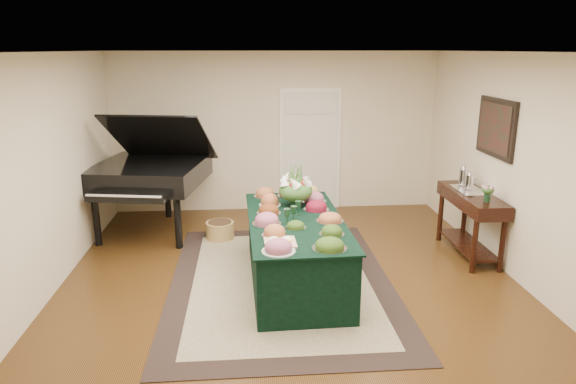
{
  "coord_description": "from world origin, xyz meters",
  "views": [
    {
      "loc": [
        -0.49,
        -5.69,
        2.73
      ],
      "look_at": [
        0.0,
        0.3,
        1.05
      ],
      "focal_mm": 32.0,
      "sensor_mm": 36.0,
      "label": 1
    }
  ],
  "objects": [
    {
      "name": "buffet_table",
      "position": [
        0.07,
        -0.01,
        0.4
      ],
      "size": [
        1.16,
        2.35,
        0.8
      ],
      "color": "black",
      "rests_on": "ground"
    },
    {
      "name": "pink_bouquet",
      "position": [
        2.5,
        0.24,
        1.03
      ],
      "size": [
        0.18,
        0.18,
        0.22
      ],
      "color": "black",
      "rests_on": "mahogany_sideboard"
    },
    {
      "name": "floral_centerpiece",
      "position": [
        0.11,
        0.51,
        1.06
      ],
      "size": [
        0.44,
        0.44,
        0.44
      ],
      "color": "black",
      "rests_on": "buffet_table"
    },
    {
      "name": "green_goblets",
      "position": [
        0.03,
        -0.02,
        0.89
      ],
      "size": [
        0.23,
        0.38,
        0.18
      ],
      "color": "black",
      "rests_on": "buffet_table"
    },
    {
      "name": "wicker_basket",
      "position": [
        -0.91,
        1.54,
        0.13
      ],
      "size": [
        0.41,
        0.41,
        0.26
      ],
      "primitive_type": "cylinder",
      "color": "olive",
      "rests_on": "ground"
    },
    {
      "name": "ground",
      "position": [
        0.0,
        0.0,
        0.0
      ],
      "size": [
        6.0,
        6.0,
        0.0
      ],
      "primitive_type": "plane",
      "color": "black",
      "rests_on": "ground"
    },
    {
      "name": "kitchen_doorway",
      "position": [
        0.6,
        2.97,
        1.02
      ],
      "size": [
        1.05,
        0.07,
        2.1
      ],
      "color": "white",
      "rests_on": "ground"
    },
    {
      "name": "mahogany_sideboard",
      "position": [
        2.5,
        0.65,
        0.69
      ],
      "size": [
        0.45,
        1.36,
        0.88
      ],
      "color": "black",
      "rests_on": "ground"
    },
    {
      "name": "area_rug",
      "position": [
        -0.11,
        -0.01,
        0.01
      ],
      "size": [
        2.65,
        3.71,
        0.01
      ],
      "color": "black",
      "rests_on": "ground"
    },
    {
      "name": "grand_piano",
      "position": [
        -1.94,
        1.95,
        0.94
      ],
      "size": [
        1.88,
        2.04,
        1.85
      ],
      "color": "black",
      "rests_on": "ground"
    },
    {
      "name": "food_platters",
      "position": [
        0.06,
        0.05,
        0.85
      ],
      "size": [
        1.06,
        2.33,
        0.12
      ],
      "color": "#B1BBB1",
      "rests_on": "buffet_table"
    },
    {
      "name": "tea_service",
      "position": [
        2.5,
        0.86,
        1.0
      ],
      "size": [
        0.34,
        0.58,
        0.3
      ],
      "color": "silver",
      "rests_on": "mahogany_sideboard"
    },
    {
      "name": "cutting_board",
      "position": [
        -0.17,
        -0.75,
        0.84
      ],
      "size": [
        0.33,
        0.33,
        0.1
      ],
      "color": "tan",
      "rests_on": "buffet_table"
    },
    {
      "name": "wall_painting",
      "position": [
        2.72,
        0.65,
        1.75
      ],
      "size": [
        0.05,
        0.95,
        0.75
      ],
      "color": "black",
      "rests_on": "ground"
    }
  ]
}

